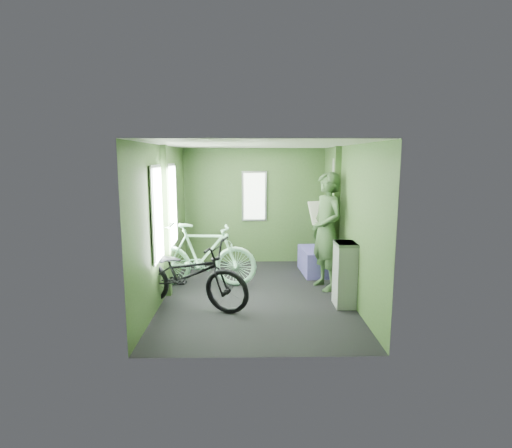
{
  "coord_description": "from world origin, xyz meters",
  "views": [
    {
      "loc": [
        -0.11,
        -5.98,
        2.12
      ],
      "look_at": [
        0.0,
        0.1,
        1.1
      ],
      "focal_mm": 28.0,
      "sensor_mm": 36.0,
      "label": 1
    }
  ],
  "objects_px": {
    "bicycle_mint": "(203,286)",
    "passenger": "(327,231)",
    "waste_box": "(345,274)",
    "bench_seat": "(317,258)",
    "bicycle_black": "(187,308)"
  },
  "relations": [
    {
      "from": "passenger",
      "to": "waste_box",
      "type": "bearing_deg",
      "value": -11.69
    },
    {
      "from": "bicycle_mint",
      "to": "passenger",
      "type": "relative_size",
      "value": 0.94
    },
    {
      "from": "bicycle_mint",
      "to": "passenger",
      "type": "height_order",
      "value": "passenger"
    },
    {
      "from": "waste_box",
      "to": "bicycle_mint",
      "type": "bearing_deg",
      "value": 156.9
    },
    {
      "from": "bicycle_black",
      "to": "waste_box",
      "type": "height_order",
      "value": "waste_box"
    },
    {
      "from": "bicycle_black",
      "to": "bicycle_mint",
      "type": "height_order",
      "value": "bicycle_mint"
    },
    {
      "from": "passenger",
      "to": "bench_seat",
      "type": "bearing_deg",
      "value": 158.83
    },
    {
      "from": "bicycle_black",
      "to": "bench_seat",
      "type": "distance_m",
      "value": 2.75
    },
    {
      "from": "bicycle_mint",
      "to": "passenger",
      "type": "xyz_separation_m",
      "value": [
        2.01,
        -0.12,
        0.95
      ]
    },
    {
      "from": "bicycle_mint",
      "to": "waste_box",
      "type": "bearing_deg",
      "value": -109.5
    },
    {
      "from": "waste_box",
      "to": "bench_seat",
      "type": "relative_size",
      "value": 0.98
    },
    {
      "from": "bicycle_black",
      "to": "waste_box",
      "type": "xyz_separation_m",
      "value": [
        2.25,
        0.05,
        0.47
      ]
    },
    {
      "from": "waste_box",
      "to": "bench_seat",
      "type": "xyz_separation_m",
      "value": [
        -0.11,
        1.66,
        -0.19
      ]
    },
    {
      "from": "bicycle_mint",
      "to": "waste_box",
      "type": "xyz_separation_m",
      "value": [
        2.13,
        -0.91,
        0.47
      ]
    },
    {
      "from": "bicycle_mint",
      "to": "passenger",
      "type": "distance_m",
      "value": 2.22
    }
  ]
}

